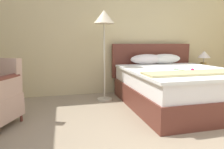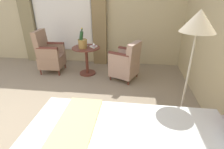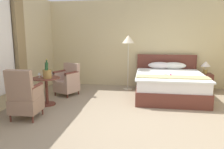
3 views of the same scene
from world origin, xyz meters
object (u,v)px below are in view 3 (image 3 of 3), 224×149
object	(u,v)px
champagne_bucket	(47,73)
wine_glass_near_edge	(39,74)
bedside_lamp	(206,65)
snack_plate	(46,76)
armchair_facing_bed	(25,97)
bed	(169,84)
nightstand	(204,82)
floor_lamp_brass	(128,43)
wine_glass_near_bucket	(51,73)
side_table_round	(47,88)
armchair_by_window	(68,81)

from	to	relation	value
champagne_bucket	wine_glass_near_edge	size ratio (longest dim) A/B	3.51
bedside_lamp	snack_plate	bearing A→B (deg)	-157.25
wine_glass_near_edge	bedside_lamp	bearing A→B (deg)	24.47
armchair_facing_bed	bed	bearing A→B (deg)	35.53
champagne_bucket	wine_glass_near_edge	bearing A→B (deg)	170.82
bed	snack_plate	xyz separation A→B (m)	(-3.05, -1.04, 0.33)
nightstand	floor_lamp_brass	world-z (taller)	floor_lamp_brass
snack_plate	wine_glass_near_bucket	bearing A→B (deg)	17.00
wine_glass_near_edge	armchair_facing_bed	distance (m)	0.97
nightstand	bedside_lamp	distance (m)	0.53
wine_glass_near_edge	floor_lamp_brass	bearing A→B (deg)	42.30
side_table_round	wine_glass_near_edge	xyz separation A→B (m)	(-0.15, -0.02, 0.35)
nightstand	champagne_bucket	bearing A→B (deg)	-153.97
floor_lamp_brass	wine_glass_near_bucket	xyz separation A→B (m)	(-1.77, -1.56, -0.67)
side_table_round	snack_plate	xyz separation A→B (m)	(-0.08, 0.16, 0.26)
bed	armchair_facing_bed	distance (m)	3.68
armchair_facing_bed	wine_glass_near_edge	bearing A→B (deg)	98.58
nightstand	champagne_bucket	xyz separation A→B (m)	(-4.01, -1.96, 0.53)
wine_glass_near_edge	bed	bearing A→B (deg)	21.35
bedside_lamp	floor_lamp_brass	distance (m)	2.35
side_table_round	armchair_facing_bed	xyz separation A→B (m)	(-0.02, -0.93, 0.04)
armchair_by_window	bedside_lamp	bearing A→B (deg)	13.85
wine_glass_near_bucket	armchair_by_window	distance (m)	0.84
champagne_bucket	armchair_by_window	world-z (taller)	champagne_bucket
nightstand	wine_glass_near_bucket	distance (m)	4.40
bedside_lamp	wine_glass_near_bucket	distance (m)	4.38
side_table_round	champagne_bucket	size ratio (longest dim) A/B	1.45
bed	nightstand	distance (m)	1.31
floor_lamp_brass	snack_plate	distance (m)	2.58
snack_plate	bedside_lamp	bearing A→B (deg)	22.75
armchair_facing_bed	champagne_bucket	bearing A→B (deg)	84.93
floor_lamp_brass	side_table_round	distance (m)	2.72
nightstand	armchair_by_window	xyz separation A→B (m)	(-3.89, -0.96, 0.12)
floor_lamp_brass	champagne_bucket	distance (m)	2.60
bedside_lamp	champagne_bucket	xyz separation A→B (m)	(-4.01, -1.96, -0.00)
floor_lamp_brass	wine_glass_near_edge	xyz separation A→B (m)	(-1.96, -1.78, -0.67)
nightstand	floor_lamp_brass	bearing A→B (deg)	-176.46
bedside_lamp	champagne_bucket	distance (m)	4.46
bedside_lamp	snack_plate	size ratio (longest dim) A/B	1.93
wine_glass_near_bucket	armchair_by_window	bearing A→B (deg)	79.31
snack_plate	armchair_by_window	world-z (taller)	armchair_by_window
bed	champagne_bucket	xyz separation A→B (m)	(-2.91, -1.26, 0.45)
floor_lamp_brass	champagne_bucket	xyz separation A→B (m)	(-1.74, -1.82, -0.63)
bed	nightstand	xyz separation A→B (m)	(1.10, 0.70, -0.08)
nightstand	floor_lamp_brass	xyz separation A→B (m)	(-2.27, -0.14, 1.15)
snack_plate	armchair_by_window	distance (m)	0.87
bedside_lamp	wine_glass_near_edge	bearing A→B (deg)	-155.53
floor_lamp_brass	snack_plate	xyz separation A→B (m)	(-1.88, -1.60, -0.75)
nightstand	wine_glass_near_edge	size ratio (longest dim) A/B	4.14
bed	wine_glass_near_bucket	world-z (taller)	bed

